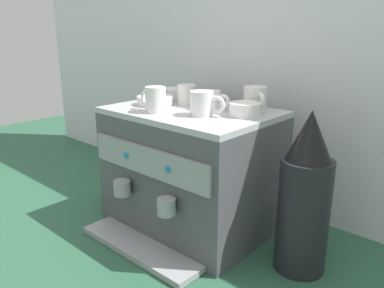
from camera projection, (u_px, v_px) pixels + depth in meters
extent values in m
plane|color=#28563D|center=(192.00, 223.00, 1.41)|extent=(4.00, 4.00, 0.00)
cube|color=silver|center=(250.00, 51.00, 1.47)|extent=(2.80, 0.03, 1.20)
cube|color=#4C4C51|center=(192.00, 171.00, 1.35)|extent=(0.54, 0.39, 0.40)
cube|color=#B7B7BC|center=(192.00, 112.00, 1.29)|extent=(0.54, 0.39, 0.02)
cube|color=#939399|center=(148.00, 161.00, 1.18)|extent=(0.50, 0.01, 0.09)
cylinder|color=#1E7AB7|center=(126.00, 155.00, 1.23)|extent=(0.02, 0.01, 0.02)
cylinder|color=#1E7AB7|center=(168.00, 169.00, 1.11)|extent=(0.02, 0.01, 0.02)
cube|color=#939399|center=(140.00, 247.00, 1.23)|extent=(0.46, 0.12, 0.02)
cylinder|color=#939399|center=(122.00, 188.00, 1.26)|extent=(0.06, 0.06, 0.05)
cylinder|color=#939399|center=(166.00, 207.00, 1.13)|extent=(0.06, 0.06, 0.05)
cylinder|color=white|center=(156.00, 100.00, 1.23)|extent=(0.07, 0.07, 0.08)
torus|color=white|center=(147.00, 98.00, 1.26)|extent=(0.06, 0.02, 0.06)
cylinder|color=white|center=(186.00, 94.00, 1.36)|extent=(0.06, 0.06, 0.07)
torus|color=white|center=(193.00, 96.00, 1.32)|extent=(0.05, 0.03, 0.05)
cylinder|color=white|center=(255.00, 98.00, 1.27)|extent=(0.08, 0.08, 0.08)
torus|color=white|center=(260.00, 101.00, 1.22)|extent=(0.05, 0.04, 0.06)
cylinder|color=white|center=(202.00, 103.00, 1.18)|extent=(0.07, 0.07, 0.08)
torus|color=white|center=(217.00, 105.00, 1.16)|extent=(0.06, 0.03, 0.06)
cylinder|color=white|center=(210.00, 100.00, 1.27)|extent=(0.07, 0.07, 0.06)
torus|color=white|center=(223.00, 101.00, 1.25)|extent=(0.05, 0.03, 0.05)
cylinder|color=white|center=(155.00, 100.00, 1.36)|extent=(0.13, 0.13, 0.03)
cylinder|color=white|center=(155.00, 104.00, 1.36)|extent=(0.07, 0.07, 0.01)
cylinder|color=white|center=(177.00, 94.00, 1.45)|extent=(0.09, 0.09, 0.04)
cylinder|color=white|center=(177.00, 98.00, 1.46)|extent=(0.05, 0.05, 0.01)
cylinder|color=white|center=(245.00, 109.00, 1.18)|extent=(0.10, 0.10, 0.04)
cylinder|color=white|center=(245.00, 114.00, 1.19)|extent=(0.05, 0.05, 0.01)
cylinder|color=black|center=(303.00, 216.00, 1.10)|extent=(0.15, 0.15, 0.34)
cone|color=black|center=(310.00, 136.00, 1.03)|extent=(0.13, 0.13, 0.14)
cylinder|color=#B7B7BC|center=(115.00, 185.00, 1.60)|extent=(0.11, 0.11, 0.11)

